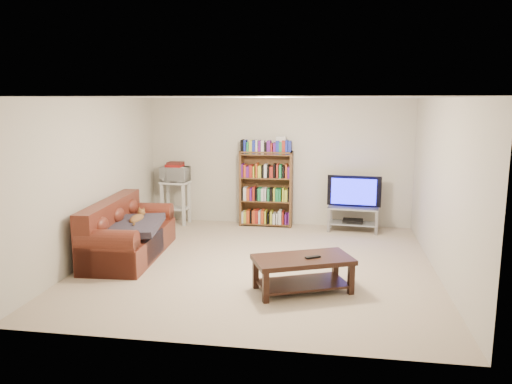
% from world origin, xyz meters
% --- Properties ---
extents(floor, '(5.00, 5.00, 0.00)m').
position_xyz_m(floor, '(0.00, 0.00, 0.00)').
color(floor, '#C7B294').
rests_on(floor, ground).
extents(ceiling, '(5.00, 5.00, 0.00)m').
position_xyz_m(ceiling, '(0.00, 0.00, 2.40)').
color(ceiling, white).
rests_on(ceiling, ground).
extents(wall_back, '(5.00, 0.00, 5.00)m').
position_xyz_m(wall_back, '(0.00, 2.50, 1.20)').
color(wall_back, beige).
rests_on(wall_back, ground).
extents(wall_front, '(5.00, 0.00, 5.00)m').
position_xyz_m(wall_front, '(0.00, -2.50, 1.20)').
color(wall_front, beige).
rests_on(wall_front, ground).
extents(wall_left, '(0.00, 5.00, 5.00)m').
position_xyz_m(wall_left, '(-2.50, 0.00, 1.20)').
color(wall_left, beige).
rests_on(wall_left, ground).
extents(wall_right, '(0.00, 5.00, 5.00)m').
position_xyz_m(wall_right, '(2.50, 0.00, 1.20)').
color(wall_right, beige).
rests_on(wall_right, ground).
extents(sofa, '(0.99, 2.08, 0.87)m').
position_xyz_m(sofa, '(-2.07, 0.07, 0.31)').
color(sofa, '#5F2418').
rests_on(sofa, floor).
extents(blanket, '(0.92, 1.12, 0.18)m').
position_xyz_m(blanket, '(-1.89, -0.06, 0.52)').
color(blanket, '#322C37').
rests_on(blanket, sofa).
extents(cat, '(0.25, 0.56, 0.17)m').
position_xyz_m(cat, '(-1.90, 0.12, 0.58)').
color(cat, brown).
rests_on(cat, sofa).
extents(coffee_table, '(1.35, 1.04, 0.44)m').
position_xyz_m(coffee_table, '(0.70, -0.94, 0.31)').
color(coffee_table, black).
rests_on(coffee_table, floor).
extents(remote, '(0.20, 0.15, 0.02)m').
position_xyz_m(remote, '(0.83, -0.95, 0.45)').
color(remote, black).
rests_on(remote, coffee_table).
extents(tv_stand, '(0.94, 0.49, 0.45)m').
position_xyz_m(tv_stand, '(1.42, 2.13, 0.31)').
color(tv_stand, '#999EA3').
rests_on(tv_stand, floor).
extents(television, '(0.98, 0.22, 0.56)m').
position_xyz_m(television, '(1.42, 2.13, 0.73)').
color(television, black).
rests_on(television, tv_stand).
extents(dvd_player, '(0.38, 0.28, 0.06)m').
position_xyz_m(dvd_player, '(1.42, 2.13, 0.19)').
color(dvd_player, black).
rests_on(dvd_player, tv_stand).
extents(bookshelf, '(0.99, 0.31, 1.43)m').
position_xyz_m(bookshelf, '(-0.21, 2.30, 0.73)').
color(bookshelf, brown).
rests_on(bookshelf, floor).
extents(shelf_clutter, '(0.73, 0.22, 0.28)m').
position_xyz_m(shelf_clutter, '(-0.11, 2.31, 1.53)').
color(shelf_clutter, silver).
rests_on(shelf_clutter, bookshelf).
extents(microwave_stand, '(0.54, 0.41, 0.83)m').
position_xyz_m(microwave_stand, '(-1.96, 2.19, 0.53)').
color(microwave_stand, silver).
rests_on(microwave_stand, floor).
extents(microwave, '(0.53, 0.38, 0.28)m').
position_xyz_m(microwave, '(-1.96, 2.19, 0.97)').
color(microwave, silver).
rests_on(microwave, microwave_stand).
extents(game_boxes, '(0.32, 0.29, 0.05)m').
position_xyz_m(game_boxes, '(-1.96, 2.19, 1.14)').
color(game_boxes, maroon).
rests_on(game_boxes, microwave).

